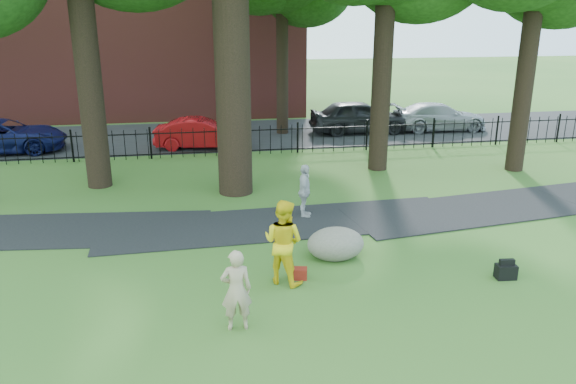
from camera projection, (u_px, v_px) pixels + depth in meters
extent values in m
plane|color=#2F5D20|center=(263.00, 292.00, 11.86)|extent=(120.00, 120.00, 0.00)
cube|color=black|center=(281.00, 224.00, 15.68)|extent=(36.07, 3.85, 0.03)
cube|color=black|center=(221.00, 136.00, 26.87)|extent=(80.00, 7.00, 0.02)
cube|color=black|center=(225.00, 131.00, 22.81)|extent=(44.00, 0.04, 0.04)
cube|color=black|center=(226.00, 151.00, 23.06)|extent=(44.00, 0.04, 0.04)
cube|color=maroon|center=(138.00, 5.00, 31.90)|extent=(18.00, 8.00, 12.00)
cylinder|color=black|center=(231.00, 26.00, 16.82)|extent=(1.10, 1.10, 10.50)
cylinder|color=black|center=(86.00, 48.00, 17.72)|extent=(0.80, 0.80, 9.10)
cylinder|color=black|center=(383.00, 55.00, 19.90)|extent=(0.70, 0.70, 8.40)
cylinder|color=black|center=(527.00, 60.00, 19.82)|extent=(0.64, 0.64, 8.05)
imported|color=tan|center=(236.00, 290.00, 10.26)|extent=(0.58, 0.39, 1.58)
imported|color=yellow|center=(283.00, 242.00, 12.03)|extent=(1.16, 1.13, 1.89)
imported|color=#B5B4B9|center=(305.00, 191.00, 15.97)|extent=(0.63, 0.98, 1.56)
ellipsoid|color=#605A50|center=(336.00, 242.00, 13.42)|extent=(1.45, 1.14, 0.80)
cube|color=black|center=(506.00, 272.00, 12.42)|extent=(0.46, 0.31, 0.33)
cube|color=maroon|center=(299.00, 273.00, 12.41)|extent=(0.41, 0.30, 0.25)
imported|color=#A30C10|center=(201.00, 133.00, 24.19)|extent=(4.10, 1.83, 1.31)
imported|color=#0E1348|center=(3.00, 136.00, 23.48)|extent=(5.00, 2.35, 1.38)
imported|color=black|center=(359.00, 117.00, 27.23)|extent=(4.72, 1.94, 1.60)
imported|color=#9799A0|center=(439.00, 117.00, 27.85)|extent=(4.73, 2.05, 1.36)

